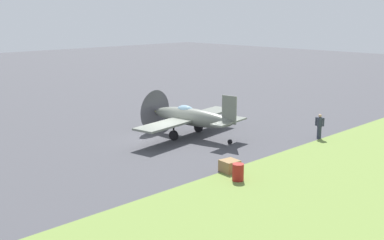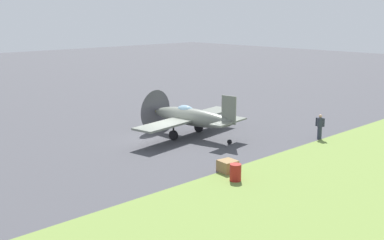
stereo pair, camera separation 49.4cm
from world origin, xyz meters
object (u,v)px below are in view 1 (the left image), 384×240
Objects in this scene: fuel_drum at (238,172)px; supply_crate at (230,166)px; airplane_lead at (190,117)px; ground_crew_chief at (320,126)px.

fuel_drum is 1.00× the size of supply_crate.
airplane_lead is 10.63× the size of supply_crate.
airplane_lead reaches higher than ground_crew_chief.
ground_crew_chief is (5.97, -6.61, -0.51)m from airplane_lead.
supply_crate is at bearing -103.79° from ground_crew_chief.
ground_crew_chief is at bearing 8.91° from fuel_drum.
airplane_lead reaches higher than fuel_drum.
supply_crate is (-3.83, -7.00, -1.10)m from airplane_lead.
fuel_drum is (-4.63, -8.27, -0.97)m from airplane_lead.
fuel_drum is at bearing -127.68° from airplane_lead.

